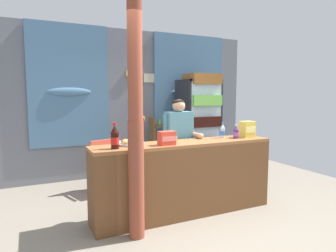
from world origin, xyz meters
TOP-DOWN VIEW (x-y plane):
  - ground_plane at (0.00, 1.05)m, footprint 6.89×6.89m
  - back_wall_curtained at (0.02, 2.67)m, footprint 5.20×0.22m
  - stall_counter at (-0.04, 0.25)m, footprint 2.52×0.50m
  - timber_post at (-0.85, -0.01)m, footprint 0.20×0.18m
  - drink_fridge at (1.23, 2.05)m, footprint 0.76×0.69m
  - bottle_shelf_rack at (0.51, 2.31)m, footprint 0.48×0.28m
  - plastic_lawn_chair at (-0.78, 1.72)m, footprint 0.56×0.56m
  - shopkeeper at (0.08, 0.76)m, footprint 0.50×0.42m
  - soda_bottle_cola at (-1.02, 0.26)m, footprint 0.10×0.10m
  - soda_bottle_grape_soda at (0.78, 0.31)m, footprint 0.08×0.08m
  - soda_bottle_water at (0.64, 0.44)m, footprint 0.07×0.07m
  - snack_box_instant_noodle at (1.01, 0.35)m, footprint 0.19×0.16m
  - snack_box_crackers at (-0.36, 0.24)m, footprint 0.20×0.14m
  - pastry_tray at (-0.77, 0.47)m, footprint 0.38×0.38m

SIDE VIEW (x-z plane):
  - ground_plane at x=0.00m, z-range 0.00..0.00m
  - plastic_lawn_chair at x=-0.78m, z-range 0.06..0.92m
  - stall_counter at x=-0.04m, z-range 0.10..1.09m
  - bottle_shelf_rack at x=0.51m, z-range 0.02..1.20m
  - shopkeeper at x=0.08m, z-range 0.20..1.75m
  - pastry_tray at x=-0.77m, z-range 0.98..1.05m
  - soda_bottle_grape_soda at x=0.78m, z-range 0.98..1.18m
  - snack_box_crackers at x=-0.36m, z-range 0.99..1.16m
  - soda_bottle_water at x=0.64m, z-range 0.97..1.20m
  - snack_box_instant_noodle at x=1.01m, z-range 0.99..1.23m
  - drink_fridge at x=1.23m, z-range 0.10..2.12m
  - soda_bottle_cola at x=-1.02m, z-range 0.97..1.27m
  - timber_post at x=-0.85m, z-range -0.06..2.61m
  - back_wall_curtained at x=0.02m, z-range 0.05..2.94m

